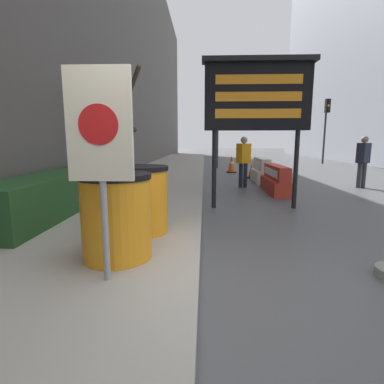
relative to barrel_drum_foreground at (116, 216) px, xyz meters
name	(u,v)px	position (x,y,z in m)	size (l,w,h in m)	color
ground_plane	(199,290)	(0.92, -0.41, -0.64)	(120.00, 120.00, 0.00)	#474749
sidewalk_left	(35,279)	(-0.73, -0.41, -0.56)	(3.32, 56.00, 0.16)	gray
building_left_facade	(114,6)	(-2.59, 9.39, 6.00)	(0.40, 50.40, 13.28)	#4C4742
hedge_strip	(59,192)	(-1.79, 2.30, -0.13)	(0.90, 4.19, 0.71)	#1E421E
bare_tree	(112,133)	(-1.65, 5.28, 1.04)	(1.91, 2.04, 3.37)	#4C3D2D
barrel_drum_foreground	(116,216)	(0.00, 0.00, 0.00)	(0.79, 0.79, 0.95)	orange
barrel_drum_middle	(141,199)	(0.07, 0.97, 0.00)	(0.79, 0.79, 0.95)	orange
warning_sign	(100,140)	(0.06, -0.57, 0.83)	(0.58, 0.08, 1.92)	gray
message_board	(257,97)	(2.06, 3.34, 1.72)	(2.32, 0.36, 3.13)	black
jersey_barrier_red_striped	(276,181)	(3.02, 5.43, -0.30)	(0.53, 1.96, 0.78)	red
jersey_barrier_white	(261,171)	(3.02, 7.70, -0.26)	(0.53, 1.64, 0.85)	silver
traffic_cone_near	(252,170)	(2.85, 8.80, -0.33)	(0.35, 0.35, 0.63)	black
traffic_cone_mid	(232,164)	(2.23, 10.96, -0.25)	(0.45, 0.45, 0.80)	black
traffic_light_near_curb	(218,107)	(1.66, 13.51, 2.62)	(0.28, 0.44, 4.54)	#2D2D30
traffic_light_far_side	(326,117)	(8.72, 16.78, 2.32)	(0.28, 0.45, 4.09)	#2D2D30
pedestrian_worker	(244,158)	(2.19, 6.34, 0.30)	(0.48, 0.46, 1.60)	#23283D
pedestrian_passerby	(363,157)	(5.91, 6.41, 0.32)	(0.49, 0.46, 1.62)	#333338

